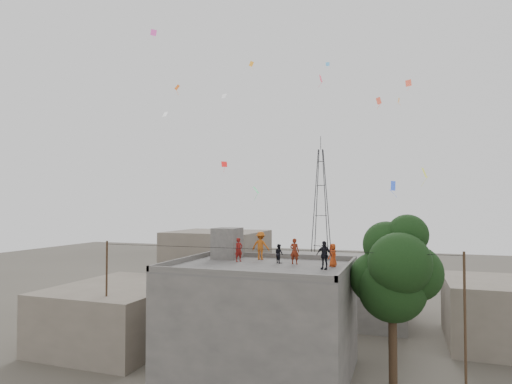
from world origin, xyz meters
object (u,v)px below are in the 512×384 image
at_px(transmission_tower, 321,209).
at_px(person_red_adult, 295,251).
at_px(stair_head_box, 227,243).
at_px(tree, 395,271).
at_px(person_dark_adult, 324,255).

height_order(transmission_tower, person_red_adult, transmission_tower).
relative_size(stair_head_box, person_red_adult, 1.31).
bearing_deg(person_red_adult, transmission_tower, -76.94).
xyz_separation_m(stair_head_box, transmission_tower, (-0.80, 37.40, 1.97)).
height_order(stair_head_box, transmission_tower, transmission_tower).
distance_m(tree, person_dark_adult, 3.82).
bearing_deg(tree, person_red_adult, 172.46).
relative_size(transmission_tower, person_dark_adult, 12.94).
bearing_deg(tree, person_dark_adult, -168.84).
bearing_deg(person_dark_adult, stair_head_box, 173.38).
height_order(stair_head_box, person_red_adult, stair_head_box).
relative_size(stair_head_box, tree, 0.22).
xyz_separation_m(tree, person_dark_adult, (-3.67, -0.72, 0.77)).
bearing_deg(transmission_tower, person_dark_adult, -79.15).
xyz_separation_m(transmission_tower, person_dark_adult, (7.69, -40.13, -2.20)).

